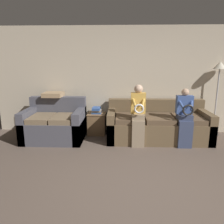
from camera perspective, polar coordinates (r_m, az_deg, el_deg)
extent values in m
plane|color=brown|center=(3.10, 11.39, -21.15)|extent=(14.00, 14.00, 0.00)
cube|color=beige|center=(5.40, 7.32, 8.11)|extent=(7.11, 0.06, 2.55)
cube|color=brown|center=(5.07, 11.78, -4.49)|extent=(2.25, 1.00, 0.45)
cube|color=brown|center=(5.34, 11.30, 1.19)|extent=(2.25, 0.20, 0.40)
cube|color=brown|center=(4.97, -0.13, -3.34)|extent=(0.16, 1.00, 0.66)
cube|color=brown|center=(5.32, 23.00, -3.32)|extent=(0.16, 1.00, 0.66)
cube|color=brown|center=(4.83, 4.58, -1.65)|extent=(0.60, 0.76, 0.11)
cube|color=brown|center=(4.90, 12.12, -1.69)|extent=(0.60, 0.76, 0.11)
cube|color=brown|center=(5.05, 19.32, -1.70)|extent=(0.60, 0.76, 0.11)
cube|color=#4C4C56|center=(5.11, -14.71, -4.45)|extent=(1.31, 0.96, 0.46)
cube|color=#4C4C56|center=(5.35, -13.84, 1.49)|extent=(1.31, 0.20, 0.46)
cube|color=#4C4C56|center=(5.27, -20.76, -3.05)|extent=(0.16, 0.96, 0.69)
cube|color=#4C4C56|center=(4.94, -8.40, -3.37)|extent=(0.16, 0.96, 0.69)
cube|color=#7A664C|center=(5.02, -17.92, -1.57)|extent=(0.46, 0.72, 0.11)
cube|color=#7A664C|center=(4.87, -12.46, -1.66)|extent=(0.46, 0.72, 0.11)
cube|color=gray|center=(4.52, 6.84, -5.73)|extent=(0.26, 0.10, 0.56)
cube|color=gray|center=(4.56, 6.81, -1.15)|extent=(0.26, 0.28, 0.11)
cube|color=gold|center=(4.57, 6.84, 2.35)|extent=(0.30, 0.14, 0.43)
sphere|color=#DBB293|center=(4.52, 6.94, 6.02)|extent=(0.18, 0.18, 0.18)
torus|color=white|center=(4.32, 7.09, 0.84)|extent=(0.20, 0.04, 0.20)
cylinder|color=gold|center=(4.43, 5.81, 2.44)|extent=(0.13, 0.31, 0.24)
cylinder|color=gold|center=(4.44, 8.15, 2.42)|extent=(0.13, 0.31, 0.24)
cube|color=#384260|center=(4.70, 18.57, -5.62)|extent=(0.28, 0.10, 0.56)
cube|color=#384260|center=(4.73, 18.40, -1.21)|extent=(0.28, 0.28, 0.11)
cube|color=#3D5693|center=(4.75, 18.38, 1.84)|extent=(0.33, 0.14, 0.38)
sphere|color=tan|center=(4.71, 18.61, 4.91)|extent=(0.15, 0.15, 0.15)
torus|color=black|center=(4.51, 19.26, 0.47)|extent=(0.22, 0.04, 0.22)
cylinder|color=#3D5693|center=(4.59, 17.63, 1.88)|extent=(0.13, 0.31, 0.21)
cylinder|color=#3D5693|center=(4.65, 20.07, 1.84)|extent=(0.13, 0.31, 0.21)
cube|color=brown|center=(5.33, -4.00, -3.03)|extent=(0.41, 0.42, 0.51)
cube|color=brown|center=(5.27, -4.04, -0.43)|extent=(0.43, 0.44, 0.02)
cube|color=#33569E|center=(5.27, -4.06, -0.07)|extent=(0.22, 0.23, 0.05)
cube|color=gray|center=(5.25, -4.03, 0.36)|extent=(0.22, 0.22, 0.04)
cube|color=#33569E|center=(5.24, -4.14, 0.90)|extent=(0.18, 0.29, 0.06)
cylinder|color=#2D2B28|center=(5.88, 24.79, -5.19)|extent=(0.26, 0.26, 0.02)
cylinder|color=#B7B7BC|center=(5.70, 25.54, 2.33)|extent=(0.03, 0.03, 1.54)
cone|color=beige|center=(5.62, 26.41, 10.90)|extent=(0.30, 0.30, 0.16)
cube|color=#A38460|center=(5.33, -15.10, 4.43)|extent=(0.43, 0.43, 0.10)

